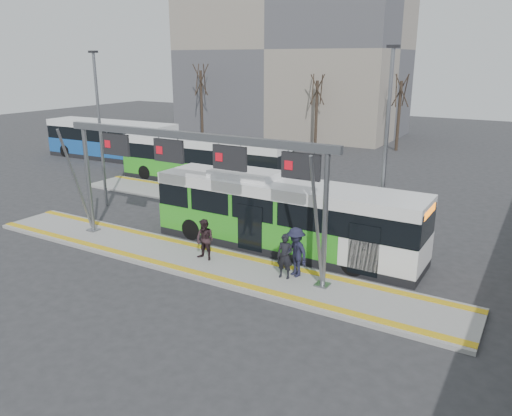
% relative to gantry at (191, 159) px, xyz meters
% --- Properties ---
extents(ground, '(120.00, 120.00, 0.00)m').
position_rel_gantry_xyz_m(ground, '(0.35, -0.25, -4.30)').
color(ground, '#2D2D30').
rests_on(ground, ground).
extents(platform_main, '(22.00, 3.00, 0.15)m').
position_rel_gantry_xyz_m(platform_main, '(0.35, -0.25, -4.22)').
color(platform_main, gray).
rests_on(platform_main, ground).
extents(platform_second, '(20.00, 3.00, 0.15)m').
position_rel_gantry_xyz_m(platform_second, '(-3.65, 7.75, -4.22)').
color(platform_second, gray).
rests_on(platform_second, ground).
extents(tactile_main, '(22.00, 2.65, 0.02)m').
position_rel_gantry_xyz_m(tactile_main, '(0.35, -0.25, -4.14)').
color(tactile_main, gold).
rests_on(tactile_main, platform_main).
extents(tactile_second, '(20.00, 0.35, 0.02)m').
position_rel_gantry_xyz_m(tactile_second, '(-3.65, 8.90, -4.14)').
color(tactile_second, gold).
rests_on(tactile_second, platform_second).
extents(gantry, '(13.00, 1.68, 5.20)m').
position_rel_gantry_xyz_m(gantry, '(0.00, 0.00, 0.00)').
color(gantry, slate).
rests_on(gantry, platform_main).
extents(apartment_block, '(24.50, 12.50, 18.40)m').
position_rel_gantry_xyz_m(apartment_block, '(-13.65, 35.75, 4.91)').
color(apartment_block, gray).
rests_on(apartment_block, ground).
extents(hero_bus, '(12.15, 2.60, 3.33)m').
position_rel_gantry_xyz_m(hero_bus, '(2.71, 2.97, -2.77)').
color(hero_bus, black).
rests_on(hero_bus, ground).
extents(bg_bus_green, '(12.16, 3.16, 3.01)m').
position_rel_gantry_xyz_m(bg_bus_green, '(-7.61, 11.14, -2.81)').
color(bg_bus_green, black).
rests_on(bg_bus_green, ground).
extents(bg_bus_blue, '(12.12, 3.27, 3.13)m').
position_rel_gantry_xyz_m(bg_bus_blue, '(-19.32, 13.99, -2.75)').
color(bg_bus_blue, black).
rests_on(bg_bus_blue, ground).
extents(passenger_a, '(0.67, 0.48, 1.73)m').
position_rel_gantry_xyz_m(passenger_a, '(4.33, -0.04, -3.28)').
color(passenger_a, black).
rests_on(passenger_a, platform_main).
extents(passenger_b, '(0.86, 0.68, 1.72)m').
position_rel_gantry_xyz_m(passenger_b, '(0.69, -0.13, -3.29)').
color(passenger_b, black).
rests_on(passenger_b, platform_main).
extents(passenger_c, '(1.43, 1.19, 1.93)m').
position_rel_gantry_xyz_m(passenger_c, '(4.60, 0.32, -3.19)').
color(passenger_c, '#1A1B30').
rests_on(passenger_c, platform_main).
extents(tree_left, '(1.40, 1.40, 6.96)m').
position_rel_gantry_xyz_m(tree_left, '(-7.28, 28.68, 0.98)').
color(tree_left, '#382B21').
rests_on(tree_left, ground).
extents(tree_mid, '(1.40, 1.40, 7.05)m').
position_rel_gantry_xyz_m(tree_mid, '(0.17, 30.14, 1.05)').
color(tree_mid, '#382B21').
rests_on(tree_mid, ground).
extents(tree_far, '(1.40, 1.40, 7.86)m').
position_rel_gantry_xyz_m(tree_far, '(-19.95, 27.51, 1.66)').
color(tree_far, '#382B21').
rests_on(tree_far, ground).
extents(lamp_west, '(0.50, 0.25, 8.53)m').
position_rel_gantry_xyz_m(lamp_west, '(-9.20, 3.77, 0.21)').
color(lamp_west, slate).
rests_on(lamp_west, ground).
extents(lamp_east, '(0.50, 0.25, 8.65)m').
position_rel_gantry_xyz_m(lamp_east, '(6.44, 4.84, 0.27)').
color(lamp_east, slate).
rests_on(lamp_east, ground).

